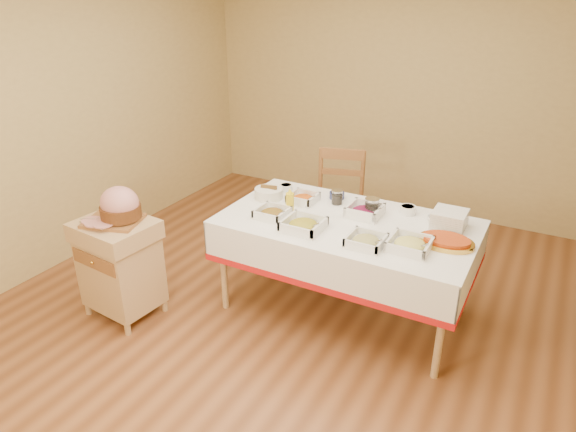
# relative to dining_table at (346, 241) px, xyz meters

# --- Properties ---
(room_shell) EXTENTS (5.00, 5.00, 5.00)m
(room_shell) POSITION_rel_dining_table_xyz_m (-0.30, -0.30, 0.70)
(room_shell) COLOR brown
(room_shell) RESTS_ON ground
(dining_table) EXTENTS (1.82, 1.02, 0.76)m
(dining_table) POSITION_rel_dining_table_xyz_m (0.00, 0.00, 0.00)
(dining_table) COLOR tan
(dining_table) RESTS_ON ground
(butcher_cart) EXTENTS (0.58, 0.50, 0.77)m
(butcher_cart) POSITION_rel_dining_table_xyz_m (-1.45, -0.84, -0.16)
(butcher_cart) COLOR tan
(butcher_cart) RESTS_ON ground
(dining_chair) EXTENTS (0.55, 0.53, 0.99)m
(dining_chair) POSITION_rel_dining_table_xyz_m (-0.40, 0.78, -0.09)
(dining_chair) COLOR brown
(dining_chair) RESTS_ON ground
(ham_on_board) EXTENTS (0.40, 0.38, 0.27)m
(ham_on_board) POSITION_rel_dining_table_xyz_m (-1.41, -0.81, 0.28)
(ham_on_board) COLOR brown
(ham_on_board) RESTS_ON butcher_cart
(serving_dish_a) EXTENTS (0.23, 0.22, 0.10)m
(serving_dish_a) POSITION_rel_dining_table_xyz_m (-0.52, -0.20, 0.19)
(serving_dish_a) COLOR white
(serving_dish_a) RESTS_ON dining_table
(serving_dish_b) EXTENTS (0.27, 0.27, 0.11)m
(serving_dish_b) POSITION_rel_dining_table_xyz_m (-0.22, -0.27, 0.20)
(serving_dish_b) COLOR white
(serving_dish_b) RESTS_ON dining_table
(serving_dish_c) EXTENTS (0.24, 0.24, 0.10)m
(serving_dish_c) POSITION_rel_dining_table_xyz_m (0.25, -0.28, 0.19)
(serving_dish_c) COLOR white
(serving_dish_c) RESTS_ON dining_table
(serving_dish_d) EXTENTS (0.26, 0.26, 0.10)m
(serving_dish_d) POSITION_rel_dining_table_xyz_m (0.51, -0.20, 0.19)
(serving_dish_d) COLOR white
(serving_dish_d) RESTS_ON dining_table
(serving_dish_e) EXTENTS (0.22, 0.21, 0.10)m
(serving_dish_e) POSITION_rel_dining_table_xyz_m (-0.45, 0.16, 0.19)
(serving_dish_e) COLOR white
(serving_dish_e) RESTS_ON dining_table
(serving_dish_f) EXTENTS (0.26, 0.24, 0.12)m
(serving_dish_f) POSITION_rel_dining_table_xyz_m (0.07, 0.15, 0.20)
(serving_dish_f) COLOR white
(serving_dish_f) RESTS_ON dining_table
(small_bowl_left) EXTENTS (0.11, 0.11, 0.05)m
(small_bowl_left) POSITION_rel_dining_table_xyz_m (-0.68, 0.32, 0.19)
(small_bowl_left) COLOR white
(small_bowl_left) RESTS_ON dining_table
(small_bowl_mid) EXTENTS (0.12, 0.12, 0.05)m
(small_bowl_mid) POSITION_rel_dining_table_xyz_m (-0.24, 0.36, 0.19)
(small_bowl_mid) COLOR navy
(small_bowl_mid) RESTS_ON dining_table
(small_bowl_right) EXTENTS (0.12, 0.12, 0.06)m
(small_bowl_right) POSITION_rel_dining_table_xyz_m (0.34, 0.34, 0.20)
(small_bowl_right) COLOR white
(small_bowl_right) RESTS_ON dining_table
(bowl_white_imported) EXTENTS (0.18, 0.18, 0.03)m
(bowl_white_imported) POSITION_rel_dining_table_xyz_m (0.03, 0.33, 0.18)
(bowl_white_imported) COLOR white
(bowl_white_imported) RESTS_ON dining_table
(bowl_small_imported) EXTENTS (0.18, 0.18, 0.05)m
(bowl_small_imported) POSITION_rel_dining_table_xyz_m (0.58, 0.28, 0.18)
(bowl_small_imported) COLOR white
(bowl_small_imported) RESTS_ON dining_table
(preserve_jar_left) EXTENTS (0.09, 0.09, 0.11)m
(preserve_jar_left) POSITION_rel_dining_table_xyz_m (-0.20, 0.26, 0.21)
(preserve_jar_left) COLOR silver
(preserve_jar_left) RESTS_ON dining_table
(preserve_jar_right) EXTENTS (0.11, 0.11, 0.14)m
(preserve_jar_right) POSITION_rel_dining_table_xyz_m (0.12, 0.17, 0.22)
(preserve_jar_right) COLOR silver
(preserve_jar_right) RESTS_ON dining_table
(mustard_bottle) EXTENTS (0.06, 0.06, 0.19)m
(mustard_bottle) POSITION_rel_dining_table_xyz_m (-0.44, -0.06, 0.25)
(mustard_bottle) COLOR yellow
(mustard_bottle) RESTS_ON dining_table
(bread_basket) EXTENTS (0.23, 0.23, 0.10)m
(bread_basket) POSITION_rel_dining_table_xyz_m (-0.72, 0.10, 0.20)
(bread_basket) COLOR silver
(bread_basket) RESTS_ON dining_table
(plate_stack) EXTENTS (0.23, 0.23, 0.12)m
(plate_stack) POSITION_rel_dining_table_xyz_m (0.66, 0.25, 0.22)
(plate_stack) COLOR white
(plate_stack) RESTS_ON dining_table
(brass_platter) EXTENTS (0.37, 0.27, 0.05)m
(brass_platter) POSITION_rel_dining_table_xyz_m (0.71, -0.03, 0.18)
(brass_platter) COLOR gold
(brass_platter) RESTS_ON dining_table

